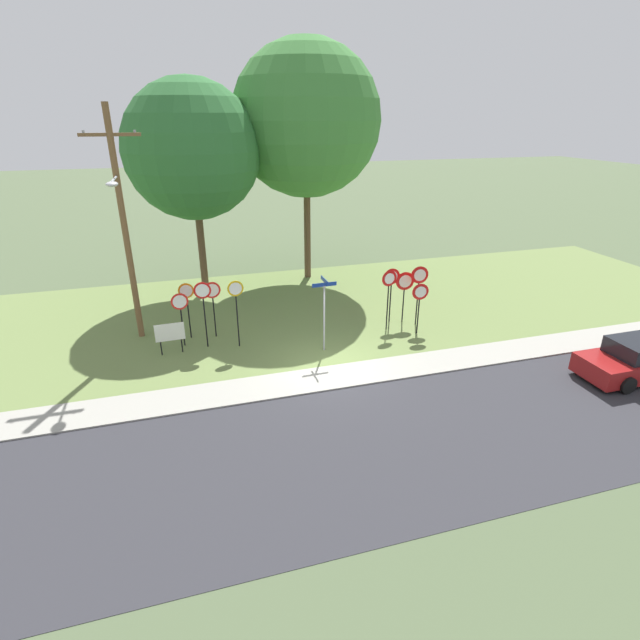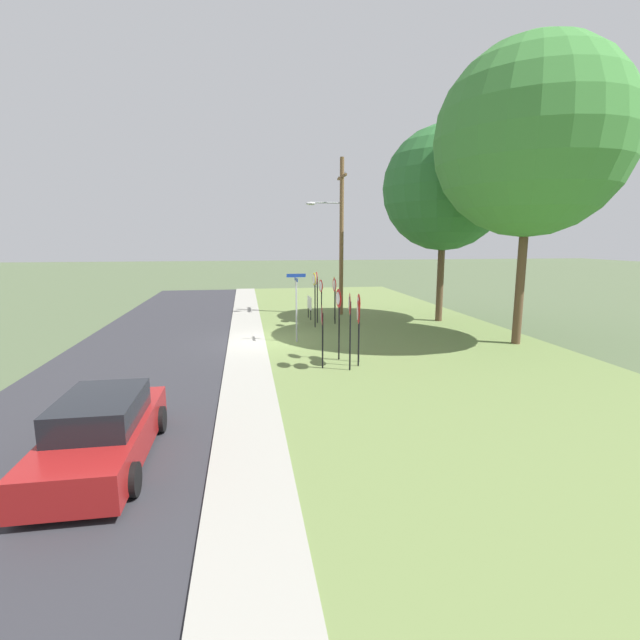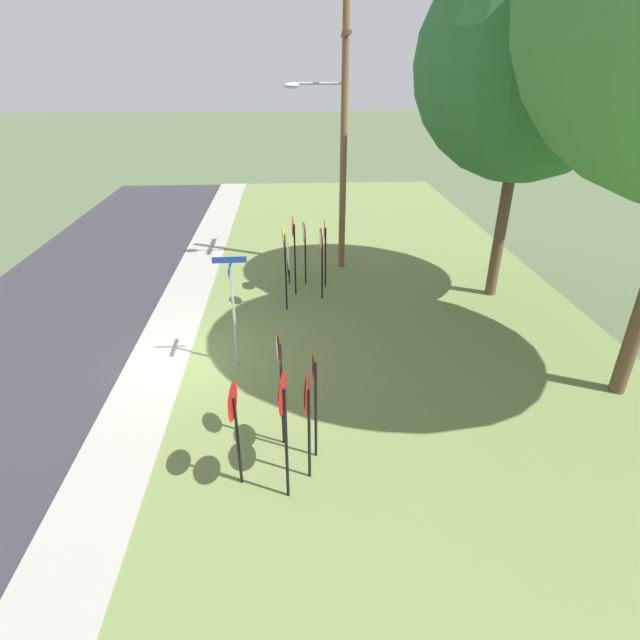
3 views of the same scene
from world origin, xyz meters
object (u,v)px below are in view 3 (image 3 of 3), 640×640
stop_sign_near_left (284,251)px  oak_tree_left (529,65)px  yield_sign_near_right (279,363)px  yield_sign_far_right (307,402)px  stop_sign_far_center (304,240)px  yield_sign_far_left (233,412)px  yield_sign_center (314,378)px  yield_sign_near_left (283,407)px  notice_board (288,257)px  stop_sign_far_left (321,249)px  street_name_post (233,303)px  utility_pole (340,135)px  stop_sign_near_right (325,240)px  stop_sign_far_right (294,239)px

stop_sign_near_left → oak_tree_left: 8.65m
yield_sign_near_right → yield_sign_far_right: yield_sign_near_right is taller
stop_sign_far_center → yield_sign_far_left: size_ratio=1.01×
stop_sign_near_left → yield_sign_center: size_ratio=1.11×
yield_sign_near_left → yield_sign_far_left: bearing=-104.3°
notice_board → yield_sign_near_left: bearing=-3.0°
oak_tree_left → stop_sign_far_center: bearing=-101.5°
stop_sign_near_left → yield_sign_center: bearing=0.3°
stop_sign_far_left → street_name_post: street_name_post is taller
utility_pole → oak_tree_left: bearing=59.0°
utility_pole → yield_sign_near_right: bearing=-11.8°
street_name_post → oak_tree_left: size_ratio=0.29×
yield_sign_near_left → street_name_post: bearing=-155.6°
utility_pole → notice_board: bearing=-57.7°
stop_sign_near_left → stop_sign_near_right: (-1.81, 1.37, -0.26)m
stop_sign_near_right → yield_sign_near_left: (9.57, -1.38, 0.29)m
yield_sign_far_left → street_name_post: size_ratio=0.75×
yield_sign_near_left → yield_sign_far_left: size_ratio=1.20×
street_name_post → stop_sign_far_center: bearing=158.3°
stop_sign_far_right → yield_sign_near_left: bearing=0.9°
stop_sign_far_center → stop_sign_near_right: bearing=61.3°
yield_sign_far_left → yield_sign_far_right: yield_sign_far_right is taller
street_name_post → yield_sign_far_left: bearing=3.8°
yield_sign_near_left → stop_sign_far_right: bearing=-172.8°
yield_sign_far_left → notice_board: 10.04m
stop_sign_far_center → utility_pole: (-1.70, 1.34, 3.22)m
stop_sign_far_left → yield_sign_near_right: (7.14, -1.27, 0.22)m
oak_tree_left → yield_sign_far_right: bearing=-39.1°
yield_sign_near_left → yield_sign_near_right: 1.44m
stop_sign_far_center → yield_sign_far_right: (9.40, -0.28, 0.13)m
yield_sign_near_right → utility_pole: (-10.12, 2.11, 2.87)m
stop_sign_near_left → utility_pole: bearing=147.5°
stop_sign_near_right → yield_sign_center: bearing=-1.7°
stop_sign_far_right → stop_sign_near_left: bearing=-11.3°
stop_sign_far_right → yield_sign_far_right: size_ratio=1.17×
yield_sign_near_left → utility_pole: size_ratio=0.30×
stop_sign_far_right → yield_sign_far_right: 8.53m
yield_sign_far_right → utility_pole: 11.64m
stop_sign_near_left → stop_sign_far_left: size_ratio=1.15×
stop_sign_far_center → notice_board: bearing=-136.7°
stop_sign_far_center → yield_sign_center: yield_sign_center is taller
yield_sign_center → notice_board: 9.39m
yield_sign_near_left → yield_sign_near_right: bearing=-167.6°
utility_pole → street_name_post: bearing=-25.4°
yield_sign_far_left → street_name_post: street_name_post is taller
stop_sign_near_right → oak_tree_left: oak_tree_left is taller
stop_sign_far_right → oak_tree_left: size_ratio=0.27×
street_name_post → utility_pole: utility_pole is taller
stop_sign_far_right → oak_tree_left: (0.41, 6.68, 5.04)m
stop_sign_near_right → stop_sign_far_right: bearing=-56.9°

